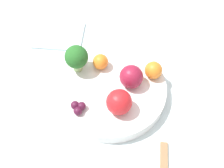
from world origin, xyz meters
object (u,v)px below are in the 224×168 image
bowl (112,90)px  apple_red (133,77)px  orange_front (102,62)px  orange_back (155,70)px  napkin (60,35)px  apple_green (120,102)px  grape_cluster (79,107)px  broccoli (78,57)px  spoon (165,157)px

bowl → apple_red: 0.06m
apple_red → orange_front: (-0.05, -0.07, -0.01)m
orange_back → napkin: bearing=-123.7°
apple_green → grape_cluster: size_ratio=1.65×
orange_back → broccoli: bearing=-96.9°
orange_back → grape_cluster: bearing=-61.5°
apple_green → orange_front: bearing=-160.7°
orange_back → napkin: (-0.16, -0.24, -0.05)m
bowl → apple_green: 0.08m
bowl → apple_green: apple_green is taller
broccoli → apple_green: size_ratio=1.27×
apple_green → napkin: size_ratio=0.40×
apple_red → orange_front: 0.09m
apple_green → spoon: size_ratio=0.82×
napkin → grape_cluster: bearing=15.5°
spoon → apple_green: bearing=-137.7°
orange_front → spoon: size_ratio=0.54×
bowl → grape_cluster: grape_cluster is taller
broccoli → orange_back: (0.02, 0.18, -0.02)m
grape_cluster → spoon: (0.10, 0.18, -0.04)m
bowl → orange_front: 0.07m
apple_red → napkin: apple_red is taller
bowl → napkin: bowl is taller
apple_red → grape_cluster: 0.14m
bowl → spoon: size_ratio=3.78×
broccoli → grape_cluster: broccoli is taller
apple_red → apple_green: bearing=-23.1°
apple_red → orange_front: apple_red is taller
bowl → broccoli: 0.11m
broccoli → apple_red: 0.14m
broccoli → spoon: 0.30m
apple_green → spoon: apple_green is taller
apple_red → napkin: size_ratio=0.38×
apple_green → orange_front: apple_green is taller
orange_back → spoon: orange_back is taller
broccoli → orange_front: broccoli is taller
bowl → orange_back: 0.11m
bowl → napkin: bearing=-143.6°
apple_red → spoon: apple_red is taller
orange_back → grape_cluster: 0.20m
orange_back → apple_red: bearing=-66.5°
napkin → bowl: bearing=36.4°
bowl → apple_red: (-0.01, 0.05, 0.04)m
apple_green → orange_back: apple_green is taller
orange_front → grape_cluster: bearing=-21.3°
bowl → broccoli: (-0.05, -0.08, 0.06)m
spoon → orange_back: bearing=-176.7°
bowl → broccoli: broccoli is taller
apple_red → orange_back: (-0.02, 0.05, -0.01)m
bowl → napkin: 0.24m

